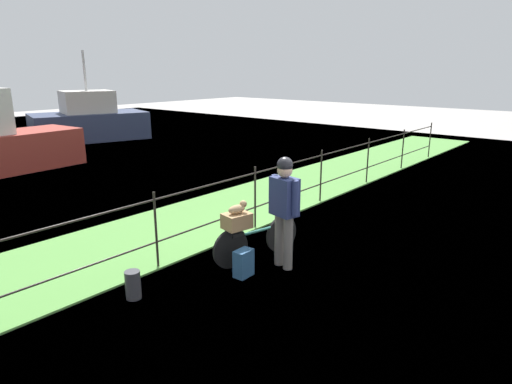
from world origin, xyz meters
The scene contains 11 objects.
ground_plane centered at (0.00, 0.00, 0.00)m, with size 60.00×60.00×0.00m, color #9E9993.
grass_strip centered at (0.00, 3.00, 0.01)m, with size 27.00×2.40×0.03m, color #569342.
harbor_water centered at (0.00, 11.62, 0.00)m, with size 30.00×30.00×0.00m, color slate.
iron_fence centered at (0.00, 1.88, 0.69)m, with size 18.04×0.04×1.18m.
bicycle_main centered at (-1.08, 0.94, 0.32)m, with size 1.58×0.38×0.60m.
wooden_crate centered at (-1.43, 1.02, 0.72)m, with size 0.39×0.30×0.23m, color #A87F51.
terrier_dog centered at (-1.40, 1.01, 0.91)m, with size 0.32×0.19×0.18m.
cyclist_person centered at (-1.00, 0.47, 1.00)m, with size 0.34×0.53×1.68m.
backpack_on_paving centered at (-1.63, 0.71, 0.20)m, with size 0.28×0.18×0.40m, color #28517A.
mooring_bollard centered at (-3.03, 1.38, 0.19)m, with size 0.20×0.20×0.38m, color #38383D.
moored_boat_near centered at (3.84, 14.27, 0.77)m, with size 4.96×3.44×3.63m.
Camera 1 is at (-5.99, -3.21, 2.88)m, focal length 31.25 mm.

